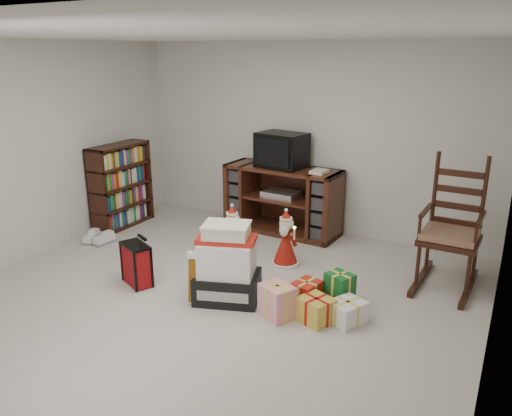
# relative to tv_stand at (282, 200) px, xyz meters

# --- Properties ---
(room) EXTENTS (5.01, 5.01, 2.51)m
(room) POSITION_rel_tv_stand_xyz_m (0.23, -2.19, 0.80)
(room) COLOR beige
(room) RESTS_ON ground
(tv_stand) EXTENTS (1.59, 0.64, 0.89)m
(tv_stand) POSITION_rel_tv_stand_xyz_m (0.00, 0.00, 0.00)
(tv_stand) COLOR #482314
(tv_stand) RESTS_ON floor
(bookshelf) EXTENTS (0.31, 0.94, 1.15)m
(bookshelf) POSITION_rel_tv_stand_xyz_m (-2.09, -0.84, 0.11)
(bookshelf) COLOR black
(bookshelf) RESTS_ON floor
(rocking_chair) EXTENTS (0.61, 0.96, 1.42)m
(rocking_chair) POSITION_rel_tv_stand_xyz_m (2.23, -0.64, 0.04)
(rocking_chair) COLOR black
(rocking_chair) RESTS_ON floor
(gift_pile) EXTENTS (0.73, 0.63, 0.78)m
(gift_pile) POSITION_rel_tv_stand_xyz_m (0.39, -2.06, -0.11)
(gift_pile) COLOR black
(gift_pile) RESTS_ON floor
(red_suitcase) EXTENTS (0.39, 0.31, 0.53)m
(red_suitcase) POSITION_rel_tv_stand_xyz_m (-0.63, -2.22, -0.22)
(red_suitcase) COLOR maroon
(red_suitcase) RESTS_ON floor
(stocking) EXTENTS (0.28, 0.20, 0.54)m
(stocking) POSITION_rel_tv_stand_xyz_m (0.20, -2.27, -0.18)
(stocking) COLOR #0C7211
(stocking) RESTS_ON floor
(teddy_bear) EXTENTS (0.22, 0.20, 0.33)m
(teddy_bear) POSITION_rel_tv_stand_xyz_m (0.45, -1.78, -0.30)
(teddy_bear) COLOR brown
(teddy_bear) RESTS_ON floor
(santa_figurine) EXTENTS (0.32, 0.31, 0.67)m
(santa_figurine) POSITION_rel_tv_stand_xyz_m (0.53, -1.02, -0.19)
(santa_figurine) COLOR maroon
(santa_figurine) RESTS_ON floor
(mrs_claus_figurine) EXTENTS (0.32, 0.30, 0.66)m
(mrs_claus_figurine) POSITION_rel_tv_stand_xyz_m (-0.11, -1.13, -0.20)
(mrs_claus_figurine) COLOR maroon
(mrs_claus_figurine) RESTS_ON floor
(sneaker_pair) EXTENTS (0.37, 0.32, 0.10)m
(sneaker_pair) POSITION_rel_tv_stand_xyz_m (-1.89, -1.53, -0.40)
(sneaker_pair) COLOR silver
(sneaker_pair) RESTS_ON floor
(gift_cluster) EXTENTS (0.76, 0.86, 0.26)m
(gift_cluster) POSITION_rel_tv_stand_xyz_m (1.30, -1.92, -0.32)
(gift_cluster) COLOR #AE1F13
(gift_cluster) RESTS_ON floor
(crt_television) EXTENTS (0.68, 0.54, 0.45)m
(crt_television) POSITION_rel_tv_stand_xyz_m (-0.02, 0.00, 0.67)
(crt_television) COLOR black
(crt_television) RESTS_ON tv_stand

